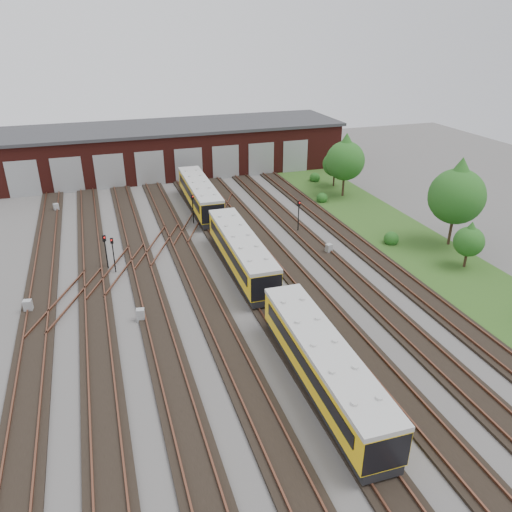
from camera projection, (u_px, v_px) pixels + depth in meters
name	position (u px, v px, depth m)	size (l,w,h in m)	color
ground	(242.00, 315.00, 35.97)	(120.00, 120.00, 0.00)	#4A4745
track_network	(238.00, 310.00, 36.38)	(30.40, 70.00, 0.33)	black
maintenance_shed	(158.00, 149.00, 68.93)	(51.00, 12.50, 6.35)	#4A1712
grass_verge	(395.00, 233.00, 49.93)	(8.00, 55.00, 0.05)	#254517
metro_train	(241.00, 251.00, 41.72)	(2.79, 45.82, 2.85)	black
signal_mast_0	(105.00, 247.00, 42.00)	(0.31, 0.29, 3.06)	black
signal_mast_1	(113.00, 251.00, 41.32)	(0.26, 0.25, 3.12)	black
signal_mast_2	(193.00, 205.00, 51.50)	(0.29, 0.28, 3.12)	black
signal_mast_3	(299.00, 212.00, 49.29)	(0.30, 0.29, 3.30)	black
relay_cabinet_0	(28.00, 306.00, 36.20)	(0.58, 0.48, 0.97)	#95989A
relay_cabinet_1	(56.00, 207.00, 55.54)	(0.52, 0.44, 0.87)	#95989A
relay_cabinet_2	(141.00, 315.00, 35.14)	(0.56, 0.47, 0.94)	#95989A
relay_cabinet_3	(202.00, 209.00, 55.16)	(0.53, 0.44, 0.89)	#95989A
relay_cabinet_4	(329.00, 249.00, 45.40)	(0.54, 0.45, 0.90)	#95989A
tree_0	(345.00, 156.00, 58.47)	(4.59, 4.59, 7.61)	#332317
tree_1	(335.00, 161.00, 62.69)	(3.09, 3.09, 5.13)	#332317
tree_2	(458.00, 190.00, 45.06)	(5.08, 5.08, 8.43)	#332317
tree_3	(470.00, 238.00, 41.88)	(2.55, 2.55, 4.22)	#332317
bush_0	(392.00, 237.00, 47.29)	(1.40, 1.40, 1.40)	#224E16
bush_1	(322.00, 197.00, 58.29)	(1.30, 1.30, 1.30)	#224E16
bush_2	(315.00, 176.00, 65.83)	(1.36, 1.36, 1.36)	#224E16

